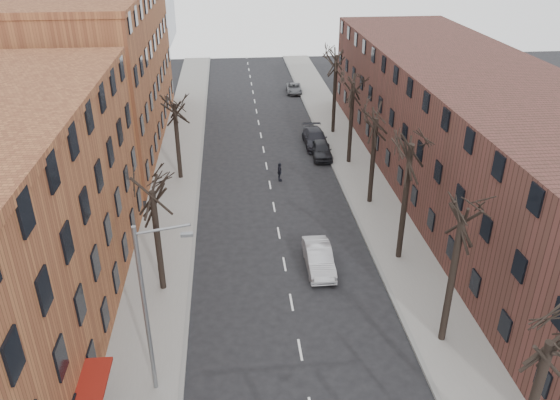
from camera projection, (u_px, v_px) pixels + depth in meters
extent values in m
cube|color=gray|center=(177.00, 173.00, 48.14)|extent=(4.00, 90.00, 0.15)
cube|color=gray|center=(355.00, 166.00, 49.49)|extent=(4.00, 90.00, 0.15)
cube|color=brown|center=(93.00, 72.00, 52.25)|extent=(12.00, 28.00, 14.00)
cube|color=#4C2923|center=(471.00, 131.00, 43.49)|extent=(12.00, 50.00, 10.00)
cylinder|color=slate|center=(146.00, 315.00, 24.06)|extent=(0.20, 0.20, 9.00)
cylinder|color=slate|center=(161.00, 229.00, 22.18)|extent=(2.39, 0.12, 0.46)
cube|color=slate|center=(187.00, 235.00, 22.40)|extent=(0.50, 0.22, 0.14)
imported|color=#A3A4AA|center=(319.00, 258.00, 34.84)|extent=(1.62, 4.62, 1.52)
imported|color=black|center=(321.00, 150.00, 51.26)|extent=(1.93, 4.48, 1.51)
imported|color=black|center=(315.00, 138.00, 53.82)|extent=(2.20, 5.39, 1.56)
imported|color=slate|center=(294.00, 88.00, 70.49)|extent=(2.08, 4.19, 1.14)
imported|color=black|center=(280.00, 172.00, 46.53)|extent=(0.43, 0.98, 1.65)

